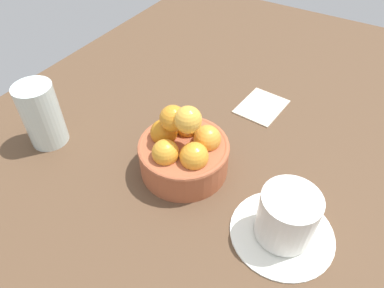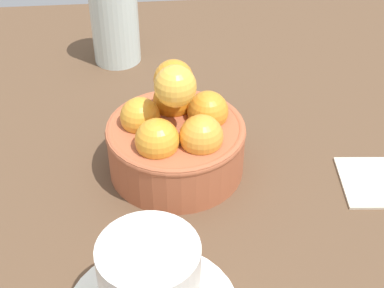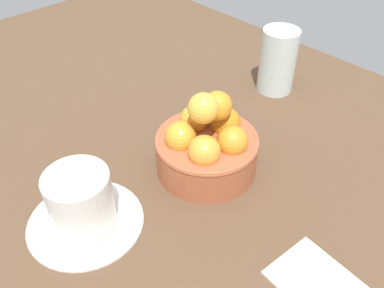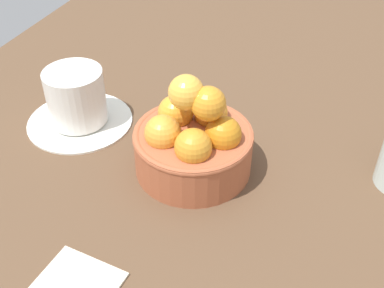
{
  "view_description": "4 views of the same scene",
  "coord_description": "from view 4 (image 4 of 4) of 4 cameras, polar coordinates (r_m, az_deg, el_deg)",
  "views": [
    {
      "loc": [
        -34.0,
        -22.18,
        45.13
      ],
      "look_at": [
        1.32,
        -0.77,
        5.17
      ],
      "focal_mm": 32.87,
      "sensor_mm": 36.0,
      "label": 1
    },
    {
      "loc": [
        -2.74,
        -48.09,
        41.22
      ],
      "look_at": [
        1.46,
        -2.97,
        5.65
      ],
      "focal_mm": 52.93,
      "sensor_mm": 36.0,
      "label": 2
    },
    {
      "loc": [
        31.84,
        -33.33,
        43.03
      ],
      "look_at": [
        -0.79,
        -2.19,
        5.46
      ],
      "focal_mm": 38.96,
      "sensor_mm": 36.0,
      "label": 3
    },
    {
      "loc": [
        44.4,
        17.06,
        42.0
      ],
      "look_at": [
        0.81,
        0.16,
        4.59
      ],
      "focal_mm": 45.71,
      "sensor_mm": 36.0,
      "label": 4
    }
  ],
  "objects": [
    {
      "name": "terracotta_bowl",
      "position": [
        0.61,
        0.15,
        0.4
      ],
      "size": [
        15.01,
        15.01,
        13.48
      ],
      "color": "#AD5938",
      "rests_on": "ground_plane"
    },
    {
      "name": "coffee_cup",
      "position": [
        0.71,
        -13.3,
        4.86
      ],
      "size": [
        15.15,
        15.15,
        8.37
      ],
      "color": "white",
      "rests_on": "ground_plane"
    },
    {
      "name": "ground_plane",
      "position": [
        0.65,
        0.13,
        -4.22
      ],
      "size": [
        148.63,
        89.85,
        4.34
      ],
      "primitive_type": "cube",
      "color": "brown"
    }
  ]
}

